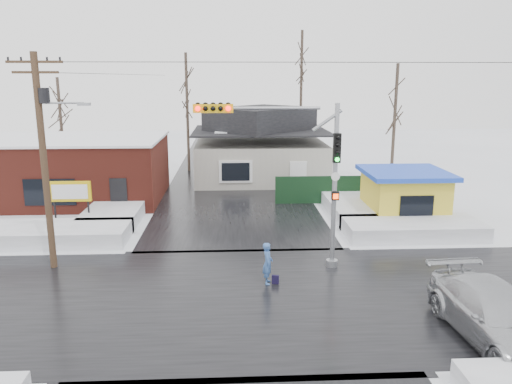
{
  "coord_description": "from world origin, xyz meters",
  "views": [
    {
      "loc": [
        -0.3,
        -17.15,
        8.03
      ],
      "look_at": [
        0.79,
        4.53,
        3.0
      ],
      "focal_mm": 35.0,
      "sensor_mm": 36.0,
      "label": 1
    }
  ],
  "objects_px": {
    "pedestrian": "(268,264)",
    "car": "(496,315)",
    "marquee_sign": "(70,193)",
    "kiosk": "(404,195)",
    "utility_pole": "(45,150)",
    "traffic_signal": "(298,164)"
  },
  "relations": [
    {
      "from": "pedestrian",
      "to": "car",
      "type": "height_order",
      "value": "pedestrian"
    },
    {
      "from": "marquee_sign",
      "to": "kiosk",
      "type": "bearing_deg",
      "value": 1.55
    },
    {
      "from": "utility_pole",
      "to": "kiosk",
      "type": "height_order",
      "value": "utility_pole"
    },
    {
      "from": "kiosk",
      "to": "pedestrian",
      "type": "relative_size",
      "value": 2.73
    },
    {
      "from": "marquee_sign",
      "to": "pedestrian",
      "type": "distance_m",
      "value": 13.04
    },
    {
      "from": "utility_pole",
      "to": "car",
      "type": "height_order",
      "value": "utility_pole"
    },
    {
      "from": "pedestrian",
      "to": "traffic_signal",
      "type": "bearing_deg",
      "value": -34.85
    },
    {
      "from": "kiosk",
      "to": "utility_pole",
      "type": "bearing_deg",
      "value": -159.56
    },
    {
      "from": "marquee_sign",
      "to": "car",
      "type": "relative_size",
      "value": 0.44
    },
    {
      "from": "marquee_sign",
      "to": "car",
      "type": "distance_m",
      "value": 21.22
    },
    {
      "from": "utility_pole",
      "to": "kiosk",
      "type": "distance_m",
      "value": 18.95
    },
    {
      "from": "pedestrian",
      "to": "car",
      "type": "relative_size",
      "value": 0.29
    },
    {
      "from": "marquee_sign",
      "to": "car",
      "type": "height_order",
      "value": "marquee_sign"
    },
    {
      "from": "utility_pole",
      "to": "kiosk",
      "type": "xyz_separation_m",
      "value": [
        17.43,
        6.49,
        -3.65
      ]
    },
    {
      "from": "utility_pole",
      "to": "traffic_signal",
      "type": "bearing_deg",
      "value": -2.95
    },
    {
      "from": "marquee_sign",
      "to": "pedestrian",
      "type": "relative_size",
      "value": 1.51
    },
    {
      "from": "traffic_signal",
      "to": "pedestrian",
      "type": "bearing_deg",
      "value": -129.0
    },
    {
      "from": "traffic_signal",
      "to": "kiosk",
      "type": "height_order",
      "value": "traffic_signal"
    },
    {
      "from": "utility_pole",
      "to": "marquee_sign",
      "type": "height_order",
      "value": "utility_pole"
    },
    {
      "from": "marquee_sign",
      "to": "kiosk",
      "type": "relative_size",
      "value": 0.55
    },
    {
      "from": "kiosk",
      "to": "car",
      "type": "bearing_deg",
      "value": -97.12
    },
    {
      "from": "traffic_signal",
      "to": "kiosk",
      "type": "bearing_deg",
      "value": 44.84
    }
  ]
}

